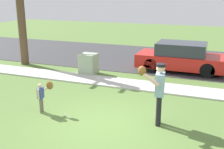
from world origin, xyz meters
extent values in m
plane|color=#567538|center=(0.00, 3.50, 0.00)|extent=(48.00, 48.00, 0.00)
cube|color=beige|center=(0.00, 3.60, 0.03)|extent=(36.00, 1.20, 0.06)
cube|color=#38383A|center=(0.00, 8.60, 0.01)|extent=(36.00, 6.80, 0.02)
cylinder|color=black|center=(1.39, 0.44, 0.43)|extent=(0.14, 0.14, 0.86)
cylinder|color=black|center=(1.37, 0.61, 0.43)|extent=(0.14, 0.14, 0.86)
cube|color=#8CADC6|center=(1.38, 0.53, 1.17)|extent=(0.29, 0.44, 0.61)
sphere|color=beige|center=(1.38, 0.53, 1.61)|extent=(0.23, 0.23, 0.23)
cylinder|color=black|center=(1.38, 0.53, 1.69)|extent=(0.25, 0.25, 0.07)
cylinder|color=beige|center=(1.16, 0.24, 1.39)|extent=(0.54, 0.17, 0.41)
ellipsoid|color=brown|center=(0.96, 0.21, 1.58)|extent=(0.24, 0.17, 0.26)
cylinder|color=beige|center=(1.34, 0.78, 1.19)|extent=(0.10, 0.10, 0.57)
cylinder|color=#6B6656|center=(-2.11, 0.09, 0.23)|extent=(0.07, 0.07, 0.46)
cylinder|color=#6B6656|center=(-2.10, 0.00, 0.23)|extent=(0.07, 0.07, 0.46)
cube|color=#33478C|center=(-2.11, 0.05, 0.63)|extent=(0.15, 0.24, 0.33)
sphere|color=beige|center=(-2.11, 0.05, 0.86)|extent=(0.13, 0.13, 0.13)
cylinder|color=beige|center=(-1.99, 0.20, 0.74)|extent=(0.29, 0.09, 0.22)
ellipsoid|color=brown|center=(-1.88, 0.22, 0.84)|extent=(0.24, 0.17, 0.26)
cylinder|color=beige|center=(-2.09, -0.09, 0.64)|extent=(0.05, 0.05, 0.31)
sphere|color=white|center=(-1.31, 0.03, 0.04)|extent=(0.07, 0.07, 0.07)
cube|color=#9EB293|center=(-2.67, 4.48, 0.46)|extent=(0.72, 0.71, 0.92)
cylinder|color=brown|center=(-6.53, 4.92, 2.95)|extent=(0.40, 0.40, 5.89)
cube|color=red|center=(1.15, 6.47, 0.50)|extent=(4.00, 1.75, 0.60)
cube|color=#2D333D|center=(1.15, 6.47, 1.07)|extent=(2.20, 1.61, 0.55)
cylinder|color=black|center=(-0.09, 5.71, 0.34)|extent=(0.64, 0.22, 0.64)
cylinder|color=black|center=(-0.09, 7.24, 0.34)|extent=(0.64, 0.22, 0.64)
cylinder|color=black|center=(2.39, 5.71, 0.34)|extent=(0.64, 0.22, 0.64)
cylinder|color=black|center=(2.39, 7.24, 0.34)|extent=(0.64, 0.22, 0.64)
camera|label=1|loc=(2.72, -6.46, 3.46)|focal=44.41mm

